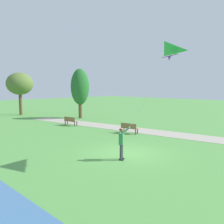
{
  "coord_description": "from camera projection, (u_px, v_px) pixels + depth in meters",
  "views": [
    {
      "loc": [
        -10.52,
        -8.71,
        3.95
      ],
      "look_at": [
        -0.59,
        0.74,
        2.46
      ],
      "focal_mm": 37.77,
      "sensor_mm": 36.0,
      "label": 1
    }
  ],
  "objects": [
    {
      "name": "tree_horizon_far",
      "position": [
        80.0,
        87.0,
        29.16
      ],
      "size": [
        2.32,
        2.18,
        6.13
      ],
      "color": "brown",
      "rests_on": "ground"
    },
    {
      "name": "person_kite_flyer",
      "position": [
        122.0,
        141.0,
        12.64
      ],
      "size": [
        0.52,
        0.62,
        1.83
      ],
      "color": "#232328",
      "rests_on": "ground"
    },
    {
      "name": "park_bench_near_walkway",
      "position": [
        129.0,
        127.0,
        19.86
      ],
      "size": [
        0.64,
        1.55,
        0.88
      ],
      "color": "olive",
      "rests_on": "ground"
    },
    {
      "name": "ground_plane",
      "position": [
        128.0,
        153.0,
        13.97
      ],
      "size": [
        120.0,
        120.0,
        0.0
      ],
      "primitive_type": "plane",
      "color": "#569947"
    },
    {
      "name": "flying_kite",
      "position": [
        164.0,
        51.0,
        11.49
      ],
      "size": [
        1.39,
        2.44,
        4.29
      ],
      "color": "green"
    },
    {
      "name": "tree_treeline_left",
      "position": [
        20.0,
        84.0,
        32.45
      ],
      "size": [
        3.61,
        3.51,
        5.87
      ],
      "color": "brown",
      "rests_on": "ground"
    },
    {
      "name": "walkway_path",
      "position": [
        159.0,
        133.0,
        20.11
      ],
      "size": [
        6.79,
        32.03,
        0.02
      ],
      "primitive_type": "cube",
      "rotation": [
        0.0,
        0.0,
        0.14
      ],
      "color": "#ADA393",
      "rests_on": "ground"
    },
    {
      "name": "park_bench_far_walkway",
      "position": [
        70.0,
        120.0,
        23.91
      ],
      "size": [
        0.64,
        1.55,
        0.88
      ],
      "color": "olive",
      "rests_on": "ground"
    }
  ]
}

